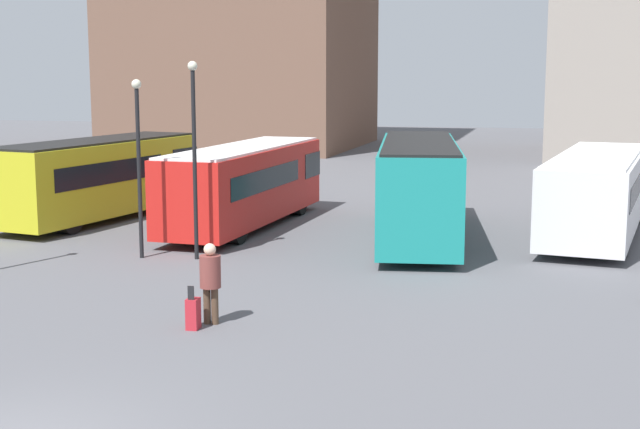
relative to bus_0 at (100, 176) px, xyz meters
The scene contains 8 objects.
bus_0 is the anchor object (origin of this frame).
bus_1 5.80m from the bus_0, ahead, with size 2.84×10.12×2.86m.
bus_2 12.11m from the bus_0, ahead, with size 4.06×10.50×3.23m.
bus_3 17.83m from the bus_0, ahead, with size 3.98×10.68×2.77m.
traveler 15.31m from the bus_0, 52.61° to the right, with size 0.49×0.49×1.79m.
suitcase 15.60m from the bus_0, 54.30° to the right, with size 0.27×0.34×0.97m.
lamp_post_2 8.79m from the bus_0, 42.89° to the right, with size 0.28×0.28×5.75m.
lamp_post_3 7.82m from the bus_0, 52.62° to the right, with size 0.28×0.28×5.23m.
Camera 1 is at (7.56, -10.77, 5.41)m, focal length 50.00 mm.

